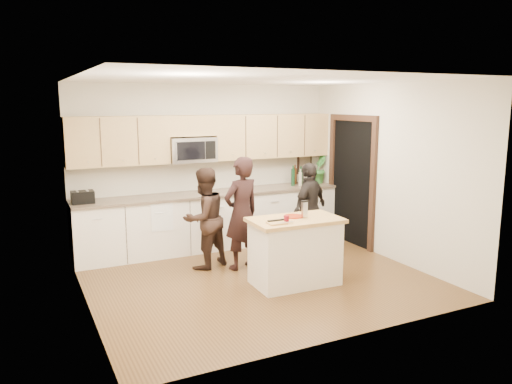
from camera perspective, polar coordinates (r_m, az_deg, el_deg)
name	(u,v)px	position (r m, az deg, el deg)	size (l,w,h in m)	color
floor	(258,278)	(7.03, 0.19, -9.81)	(4.50, 4.50, 0.00)	brown
room_shell	(258,154)	(6.63, 0.20, 4.36)	(4.52, 4.02, 2.71)	beige
back_cabinetry	(213,220)	(8.38, -4.93, -3.17)	(4.50, 0.66, 0.94)	white
upper_cabinetry	(210,137)	(8.32, -5.23, 6.30)	(4.50, 0.33, 0.75)	tan
microwave	(192,150)	(8.18, -7.36, 4.83)	(0.76, 0.41, 0.40)	silver
doorway	(352,177)	(8.64, 10.89, 1.72)	(0.06, 1.25, 2.20)	black
framed_picture	(304,164)	(9.35, 5.56, 3.26)	(0.30, 0.03, 0.38)	black
dish_towel	(160,208)	(7.85, -10.95, -1.78)	(0.34, 0.60, 0.48)	white
island	(295,251)	(6.71, 4.48, -6.74)	(1.22, 0.74, 0.90)	white
red_plate	(293,216)	(6.68, 4.31, -2.79)	(0.27, 0.27, 0.02)	maroon
box_grater	(304,209)	(6.60, 5.56, -1.89)	(0.08, 0.06, 0.22)	silver
drink_glass	(287,219)	(6.36, 3.51, -3.10)	(0.06, 0.06, 0.09)	maroon
cutting_board	(277,223)	(6.29, 2.41, -3.57)	(0.23, 0.17, 0.02)	tan
tongs	(277,220)	(6.36, 2.41, -3.24)	(0.26, 0.03, 0.02)	black
knife	(286,222)	(6.27, 3.42, -3.49)	(0.21, 0.02, 0.01)	silver
toaster	(83,197)	(7.76, -19.20, -0.56)	(0.32, 0.23, 0.19)	black
bottle_cluster	(301,175)	(9.01, 5.13, 1.89)	(0.46, 0.26, 0.37)	black
orchid	(319,169)	(9.22, 7.20, 2.64)	(0.29, 0.23, 0.52)	#337B31
woman_left	(242,213)	(7.22, -1.66, -2.45)	(0.60, 0.39, 1.65)	black
woman_center	(204,218)	(7.30, -5.94, -3.01)	(0.72, 0.56, 1.48)	black
woman_right	(310,208)	(8.04, 6.15, -1.85)	(0.86, 0.36, 1.47)	black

